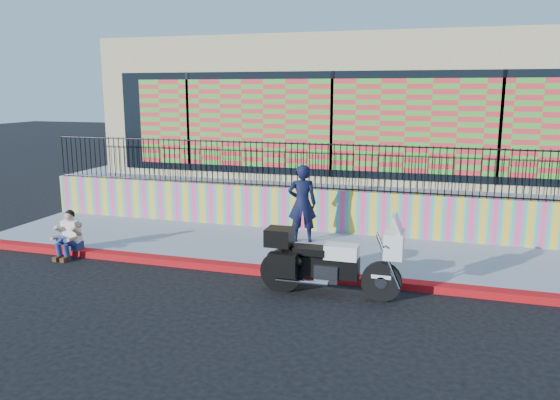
% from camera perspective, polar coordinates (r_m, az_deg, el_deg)
% --- Properties ---
extents(ground, '(90.00, 90.00, 0.00)m').
position_cam_1_polar(ground, '(11.32, 0.90, -8.00)').
color(ground, black).
rests_on(ground, ground).
extents(red_curb, '(16.00, 0.30, 0.15)m').
position_cam_1_polar(red_curb, '(11.30, 0.90, -7.64)').
color(red_curb, '#A00B10').
rests_on(red_curb, ground).
extents(sidewalk, '(16.00, 3.00, 0.15)m').
position_cam_1_polar(sidewalk, '(12.82, 2.94, -5.32)').
color(sidewalk, '#888EA3').
rests_on(sidewalk, ground).
extents(mural_wall, '(16.00, 0.20, 1.10)m').
position_cam_1_polar(mural_wall, '(14.17, 4.54, -1.09)').
color(mural_wall, '#F74187').
rests_on(mural_wall, sidewalk).
extents(metal_fence, '(15.80, 0.04, 1.20)m').
position_cam_1_polar(metal_fence, '(13.96, 4.61, 3.52)').
color(metal_fence, black).
rests_on(metal_fence, mural_wall).
extents(elevated_platform, '(16.00, 10.00, 1.25)m').
position_cam_1_polar(elevated_platform, '(19.11, 7.84, 1.89)').
color(elevated_platform, '#888EA3').
rests_on(elevated_platform, ground).
extents(storefront_building, '(14.00, 8.06, 4.00)m').
position_cam_1_polar(storefront_building, '(18.64, 7.95, 9.76)').
color(storefront_building, tan).
rests_on(storefront_building, elevated_platform).
extents(police_motorcycle, '(2.61, 0.86, 1.62)m').
position_cam_1_polar(police_motorcycle, '(10.19, 5.04, -6.26)').
color(police_motorcycle, black).
rests_on(police_motorcycle, ground).
extents(police_officer, '(0.78, 0.62, 1.89)m').
position_cam_1_polar(police_officer, '(13.09, 2.34, -0.35)').
color(police_officer, black).
rests_on(police_officer, sidewalk).
extents(seated_man, '(0.54, 0.71, 1.06)m').
position_cam_1_polar(seated_man, '(13.32, -21.31, -3.78)').
color(seated_man, navy).
rests_on(seated_man, ground).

